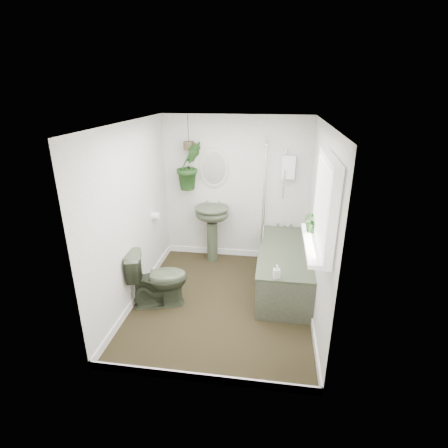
# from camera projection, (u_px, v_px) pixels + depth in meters

# --- Properties ---
(floor) EXTENTS (2.30, 2.80, 0.02)m
(floor) POSITION_uv_depth(u_px,v_px,m) (222.00, 301.00, 4.68)
(floor) COLOR black
(floor) RESTS_ON ground
(ceiling) EXTENTS (2.30, 2.80, 0.02)m
(ceiling) POSITION_uv_depth(u_px,v_px,m) (222.00, 122.00, 3.83)
(ceiling) COLOR white
(ceiling) RESTS_ON ground
(wall_back) EXTENTS (2.30, 0.02, 2.30)m
(wall_back) POSITION_uv_depth(u_px,v_px,m) (236.00, 189.00, 5.55)
(wall_back) COLOR silver
(wall_back) RESTS_ON ground
(wall_front) EXTENTS (2.30, 0.02, 2.30)m
(wall_front) POSITION_uv_depth(u_px,v_px,m) (197.00, 280.00, 2.96)
(wall_front) COLOR silver
(wall_front) RESTS_ON ground
(wall_left) EXTENTS (0.02, 2.80, 2.30)m
(wall_left) POSITION_uv_depth(u_px,v_px,m) (132.00, 216.00, 4.41)
(wall_left) COLOR silver
(wall_left) RESTS_ON ground
(wall_right) EXTENTS (0.02, 2.80, 2.30)m
(wall_right) POSITION_uv_depth(u_px,v_px,m) (320.00, 226.00, 4.10)
(wall_right) COLOR silver
(wall_right) RESTS_ON ground
(skirting) EXTENTS (2.30, 2.80, 0.10)m
(skirting) POSITION_uv_depth(u_px,v_px,m) (222.00, 298.00, 4.66)
(skirting) COLOR white
(skirting) RESTS_ON floor
(bathtub) EXTENTS (0.72, 1.72, 0.58)m
(bathtub) POSITION_uv_depth(u_px,v_px,m) (284.00, 268.00, 4.92)
(bathtub) COLOR #37402D
(bathtub) RESTS_ON floor
(bath_screen) EXTENTS (0.04, 0.72, 1.40)m
(bath_screen) POSITION_uv_depth(u_px,v_px,m) (265.00, 190.00, 5.05)
(bath_screen) COLOR silver
(bath_screen) RESTS_ON bathtub
(shower_box) EXTENTS (0.20, 0.10, 0.35)m
(shower_box) POSITION_uv_depth(u_px,v_px,m) (288.00, 167.00, 5.23)
(shower_box) COLOR white
(shower_box) RESTS_ON wall_back
(oval_mirror) EXTENTS (0.46, 0.03, 0.62)m
(oval_mirror) POSITION_uv_depth(u_px,v_px,m) (214.00, 168.00, 5.43)
(oval_mirror) COLOR beige
(oval_mirror) RESTS_ON wall_back
(wall_sconce) EXTENTS (0.04, 0.04, 0.22)m
(wall_sconce) POSITION_uv_depth(u_px,v_px,m) (189.00, 173.00, 5.51)
(wall_sconce) COLOR black
(wall_sconce) RESTS_ON wall_back
(toilet_roll_holder) EXTENTS (0.11, 0.11, 0.11)m
(toilet_roll_holder) POSITION_uv_depth(u_px,v_px,m) (156.00, 216.00, 5.14)
(toilet_roll_holder) COLOR white
(toilet_roll_holder) RESTS_ON wall_left
(window_recess) EXTENTS (0.08, 1.00, 0.90)m
(window_recess) POSITION_uv_depth(u_px,v_px,m) (325.00, 204.00, 3.28)
(window_recess) COLOR white
(window_recess) RESTS_ON wall_right
(window_sill) EXTENTS (0.18, 1.00, 0.04)m
(window_sill) POSITION_uv_depth(u_px,v_px,m) (314.00, 244.00, 3.44)
(window_sill) COLOR white
(window_sill) RESTS_ON wall_right
(window_blinds) EXTENTS (0.01, 0.86, 0.76)m
(window_blinds) POSITION_uv_depth(u_px,v_px,m) (320.00, 203.00, 3.28)
(window_blinds) COLOR white
(window_blinds) RESTS_ON wall_right
(toilet) EXTENTS (0.84, 0.62, 0.76)m
(toilet) POSITION_uv_depth(u_px,v_px,m) (158.00, 278.00, 4.49)
(toilet) COLOR #37402D
(toilet) RESTS_ON floor
(pedestal_sink) EXTENTS (0.63, 0.57, 0.92)m
(pedestal_sink) POSITION_uv_depth(u_px,v_px,m) (212.00, 234.00, 5.62)
(pedestal_sink) COLOR #37402D
(pedestal_sink) RESTS_ON floor
(sill_plant) EXTENTS (0.26, 0.24, 0.24)m
(sill_plant) POSITION_uv_depth(u_px,v_px,m) (313.00, 221.00, 3.65)
(sill_plant) COLOR black
(sill_plant) RESTS_ON window_sill
(hanging_plant) EXTENTS (0.52, 0.50, 0.74)m
(hanging_plant) POSITION_uv_depth(u_px,v_px,m) (189.00, 166.00, 5.36)
(hanging_plant) COLOR black
(hanging_plant) RESTS_ON ceiling
(soap_bottle) EXTENTS (0.09, 0.10, 0.17)m
(soap_bottle) POSITION_uv_depth(u_px,v_px,m) (277.00, 271.00, 4.07)
(soap_bottle) COLOR black
(soap_bottle) RESTS_ON bathtub
(hanging_pot) EXTENTS (0.16, 0.16, 0.12)m
(hanging_pot) POSITION_uv_depth(u_px,v_px,m) (189.00, 146.00, 5.24)
(hanging_pot) COLOR #423724
(hanging_pot) RESTS_ON ceiling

